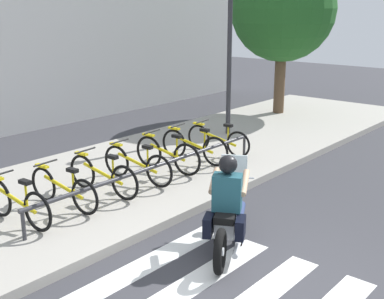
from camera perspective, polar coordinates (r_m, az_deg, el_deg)
name	(u,v)px	position (r m, az deg, el deg)	size (l,w,h in m)	color
ground_plane	(269,289)	(6.52, 8.71, -15.48)	(48.00, 48.00, 0.00)	#38383D
sidewalk	(59,199)	(9.27, -14.93, -5.50)	(24.00, 4.40, 0.15)	#A8A399
crosswalk_stripe_3	(196,281)	(6.60, 0.50, -14.79)	(2.80, 0.40, 0.01)	white
crosswalk_stripe_4	(152,261)	(7.08, -4.60, -12.60)	(2.80, 0.40, 0.01)	white
motorcycle	(228,217)	(7.30, 4.16, -7.72)	(1.94, 1.15, 1.21)	black
rider	(228,196)	(7.09, 4.10, -5.27)	(0.77, 0.72, 1.43)	#1E4C59
bicycle_0	(17,203)	(8.13, -19.28, -5.76)	(0.48, 1.59, 0.76)	black
bicycle_1	(63,189)	(8.54, -14.46, -4.35)	(0.48, 1.63, 0.74)	black
bicycle_2	(103,175)	(9.01, -10.14, -2.93)	(0.48, 1.68, 0.77)	black
bicycle_3	(137,165)	(9.53, -6.28, -1.72)	(0.48, 1.70, 0.76)	black
bicycle_4	(167,154)	(10.09, -2.84, -0.55)	(0.48, 1.64, 0.80)	black
bicycle_5	(194,146)	(10.70, 0.22, 0.37)	(0.48, 1.72, 0.78)	black
bicycle_6	(218,139)	(11.33, 2.95, 1.15)	(0.48, 1.66, 0.72)	black
bike_rack	(158,167)	(9.13, -3.90, -1.95)	(5.62, 0.07, 0.49)	#333338
street_lamp	(230,37)	(12.91, 4.32, 12.61)	(0.28, 0.28, 4.35)	#2D2D33
tree_near_rack	(283,9)	(15.80, 10.34, 15.48)	(3.17, 3.17, 4.91)	brown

